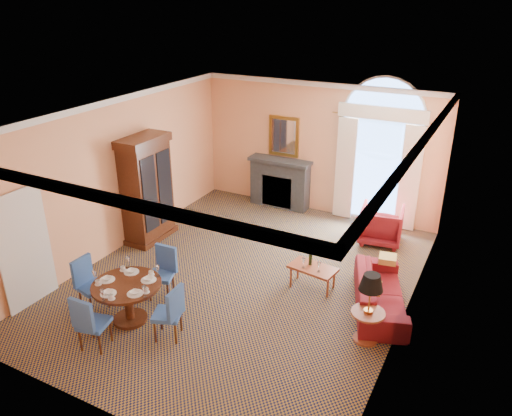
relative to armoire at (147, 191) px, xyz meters
The scene contains 12 objects.
ground 3.00m from the armoire, 12.02° to the right, with size 7.50×7.50×0.00m, color #131A3D.
room_envelope 3.03m from the armoire, ahead, with size 6.04×7.52×3.45m.
armoire is the anchor object (origin of this frame).
dining_table 3.15m from the armoire, 57.82° to the right, with size 1.14×1.14×0.92m.
dining_chair_north 2.46m from the armoire, 45.14° to the right, with size 0.54×0.54×0.95m.
dining_chair_south 3.87m from the armoire, 64.95° to the right, with size 0.51×0.51×0.95m.
dining_chair_east 3.76m from the armoire, 46.07° to the right, with size 0.54×0.54×0.95m.
dining_chair_west 2.80m from the armoire, 73.59° to the right, with size 0.51×0.51×0.95m.
sofa 5.34m from the armoire, ahead, with size 2.06×0.80×0.60m, color maroon.
armchair 5.17m from the armoire, 25.13° to the left, with size 0.88×0.91×0.83m, color maroon.
coffee_table 4.06m from the armoire, ahead, with size 0.92×0.60×0.75m.
side_table 5.49m from the armoire, 13.66° to the right, with size 0.53×0.53×1.18m.
Camera 1 is at (4.02, -7.23, 5.13)m, focal length 35.00 mm.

